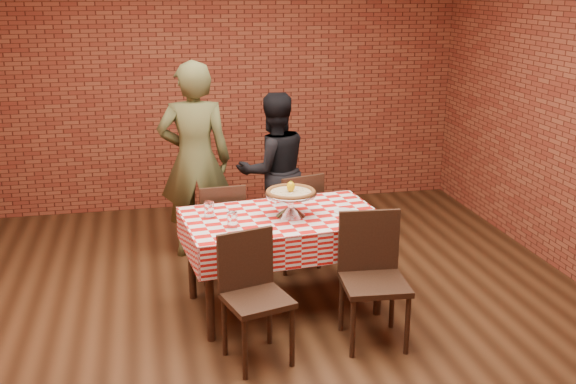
% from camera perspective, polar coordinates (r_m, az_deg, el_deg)
% --- Properties ---
extents(ground, '(6.00, 6.00, 0.00)m').
position_cam_1_polar(ground, '(5.18, -1.98, -11.18)').
color(ground, black).
rests_on(ground, ground).
extents(back_wall, '(5.50, 0.00, 5.50)m').
position_cam_1_polar(back_wall, '(7.60, -6.17, 9.46)').
color(back_wall, maroon).
rests_on(back_wall, ground).
extents(table, '(1.54, 1.02, 0.75)m').
position_cam_1_polar(table, '(5.33, -0.45, -5.87)').
color(table, '#342014').
rests_on(table, ground).
extents(tablecloth, '(1.58, 1.06, 0.25)m').
position_cam_1_polar(tablecloth, '(5.23, -0.46, -3.27)').
color(tablecloth, red).
rests_on(tablecloth, table).
extents(pizza_stand, '(0.44, 0.44, 0.18)m').
position_cam_1_polar(pizza_stand, '(5.15, 0.23, -1.06)').
color(pizza_stand, silver).
rests_on(pizza_stand, tablecloth).
extents(pizza, '(0.41, 0.41, 0.03)m').
position_cam_1_polar(pizza, '(5.12, 0.23, -0.05)').
color(pizza, beige).
rests_on(pizza, pizza_stand).
extents(lemon, '(0.07, 0.07, 0.08)m').
position_cam_1_polar(lemon, '(5.11, 0.24, 0.45)').
color(lemon, gold).
rests_on(lemon, pizza).
extents(water_glass_left, '(0.08, 0.08, 0.12)m').
position_cam_1_polar(water_glass_left, '(4.92, -4.69, -2.36)').
color(water_glass_left, white).
rests_on(water_glass_left, tablecloth).
extents(water_glass_right, '(0.08, 0.08, 0.12)m').
position_cam_1_polar(water_glass_right, '(5.16, -6.62, -1.48)').
color(water_glass_right, white).
rests_on(water_glass_right, tablecloth).
extents(side_plate, '(0.17, 0.17, 0.01)m').
position_cam_1_polar(side_plate, '(5.28, 4.71, -1.63)').
color(side_plate, white).
rests_on(side_plate, tablecloth).
extents(sweetener_packet_a, '(0.06, 0.04, 0.00)m').
position_cam_1_polar(sweetener_packet_a, '(5.23, 6.48, -1.90)').
color(sweetener_packet_a, white).
rests_on(sweetener_packet_a, tablecloth).
extents(sweetener_packet_b, '(0.06, 0.04, 0.00)m').
position_cam_1_polar(sweetener_packet_b, '(5.28, 6.79, -1.71)').
color(sweetener_packet_b, white).
rests_on(sweetener_packet_b, tablecloth).
extents(condiment_caddy, '(0.11, 0.09, 0.13)m').
position_cam_1_polar(condiment_caddy, '(5.45, -0.74, -0.31)').
color(condiment_caddy, silver).
rests_on(condiment_caddy, tablecloth).
extents(chair_near_left, '(0.49, 0.49, 0.88)m').
position_cam_1_polar(chair_near_left, '(4.56, -2.59, -9.13)').
color(chair_near_left, '#342014').
rests_on(chair_near_left, ground).
extents(chair_near_right, '(0.48, 0.48, 0.92)m').
position_cam_1_polar(chair_near_right, '(4.81, 7.25, -7.50)').
color(chair_near_right, '#342014').
rests_on(chair_near_right, ground).
extents(chair_far_left, '(0.41, 0.41, 0.86)m').
position_cam_1_polar(chair_far_left, '(5.87, -5.69, -3.14)').
color(chair_far_left, '#342014').
rests_on(chair_far_left, ground).
extents(chair_far_right, '(0.49, 0.49, 0.88)m').
position_cam_1_polar(chair_far_right, '(6.06, 0.44, -2.28)').
color(chair_far_right, '#342014').
rests_on(chair_far_right, ground).
extents(diner_olive, '(0.69, 0.49, 1.81)m').
position_cam_1_polar(diner_olive, '(6.25, -7.79, 2.63)').
color(diner_olive, '#4F522C').
rests_on(diner_olive, ground).
extents(diner_black, '(0.81, 0.69, 1.49)m').
position_cam_1_polar(diner_black, '(6.47, -1.22, 1.81)').
color(diner_black, black).
rests_on(diner_black, ground).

